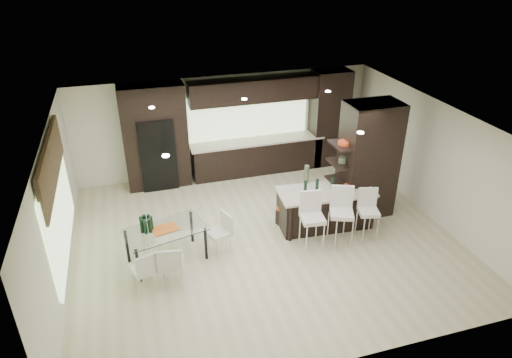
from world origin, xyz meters
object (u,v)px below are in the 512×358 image
object	(u,v)px
dining_table	(167,245)
kitchen_island	(325,208)
floor_vase	(306,191)
bench	(301,211)
chair_near	(171,266)
stool_mid	(341,223)
chair_far	(145,271)
chair_end	(219,235)
stool_left	(312,228)
stool_right	(367,220)

from	to	relation	value
dining_table	kitchen_island	bearing A→B (deg)	-9.00
floor_vase	kitchen_island	bearing A→B (deg)	-60.58
bench	floor_vase	size ratio (longest dim) A/B	0.91
chair_near	bench	bearing A→B (deg)	33.22
stool_mid	floor_vase	xyz separation A→B (m)	(-0.28, 1.28, 0.13)
chair_far	chair_end	bearing A→B (deg)	7.15
chair_end	stool_left	bearing A→B (deg)	-122.83
floor_vase	dining_table	size ratio (longest dim) A/B	0.84
chair_near	chair_far	size ratio (longest dim) A/B	1.04
chair_far	floor_vase	bearing A→B (deg)	3.93
stool_right	chair_end	xyz separation A→B (m)	(-3.15, 0.45, -0.07)
floor_vase	dining_table	world-z (taller)	floor_vase
floor_vase	chair_end	world-z (taller)	floor_vase
chair_far	chair_end	distance (m)	1.72
stool_right	chair_near	size ratio (longest dim) A/B	1.12
stool_mid	kitchen_island	bearing A→B (deg)	110.99
stool_mid	chair_far	xyz separation A→B (m)	(-4.05, -0.25, -0.13)
stool_mid	dining_table	size ratio (longest dim) A/B	0.68
kitchen_island	chair_near	bearing A→B (deg)	-159.76
bench	floor_vase	distance (m)	0.47
floor_vase	chair_near	size ratio (longest dim) A/B	1.57
chair_far	stool_left	bearing A→B (deg)	-13.84
dining_table	bench	bearing A→B (deg)	-2.06
stool_left	floor_vase	bearing A→B (deg)	80.69
stool_mid	chair_end	world-z (taller)	stool_mid
kitchen_island	stool_right	bearing A→B (deg)	-45.65
kitchen_island	dining_table	bearing A→B (deg)	-171.20
bench	stool_left	bearing A→B (deg)	-123.19
stool_left	chair_far	size ratio (longest dim) A/B	1.30
chair_far	dining_table	bearing A→B (deg)	38.43
stool_mid	chair_far	size ratio (longest dim) A/B	1.32
stool_left	dining_table	world-z (taller)	stool_left
dining_table	chair_far	size ratio (longest dim) A/B	1.93
dining_table	stool_left	bearing A→B (deg)	-23.18
stool_right	chair_end	bearing A→B (deg)	-174.15
stool_mid	bench	bearing A→B (deg)	130.88
chair_far	bench	bearing A→B (deg)	2.84
stool_right	dining_table	world-z (taller)	stool_right
stool_left	chair_near	size ratio (longest dim) A/B	1.25
stool_right	stool_left	bearing A→B (deg)	-164.87
stool_right	kitchen_island	bearing A→B (deg)	144.49
kitchen_island	chair_end	size ratio (longest dim) A/B	2.67
kitchen_island	chair_near	size ratio (longest dim) A/B	2.53
bench	dining_table	size ratio (longest dim) A/B	0.77
kitchen_island	stool_right	world-z (taller)	stool_right
chair_near	stool_left	bearing A→B (deg)	14.41
dining_table	stool_mid	bearing A→B (deg)	-21.57
stool_mid	chair_far	bearing A→B (deg)	-155.47
bench	chair_far	distance (m)	3.90
kitchen_island	chair_end	xyz separation A→B (m)	(-2.50, -0.31, -0.04)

